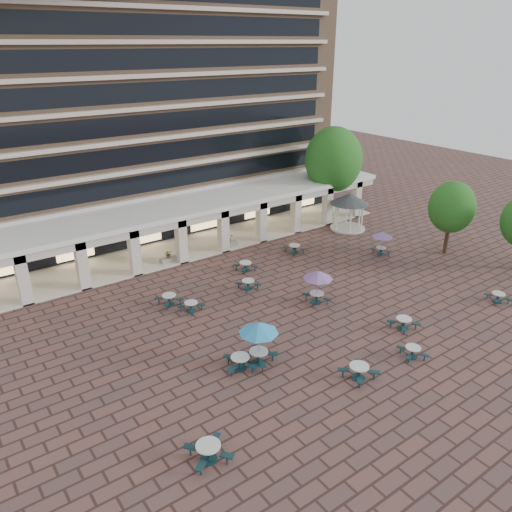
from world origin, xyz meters
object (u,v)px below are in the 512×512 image
at_px(planter_left, 169,258).
at_px(planter_right, 229,242).
at_px(picnic_table_1, 240,361).
at_px(picnic_table_2, 413,351).
at_px(gazebo, 349,203).
at_px(picnic_table_0, 208,451).

relative_size(planter_left, planter_right, 1.00).
bearing_deg(picnic_table_1, picnic_table_2, -5.07).
height_order(gazebo, planter_left, gazebo).
bearing_deg(picnic_table_2, gazebo, 78.55).
height_order(picnic_table_0, picnic_table_2, picnic_table_0).
distance_m(gazebo, planter_right, 13.01).
bearing_deg(planter_left, planter_right, 0.00).
height_order(picnic_table_0, planter_left, planter_left).
bearing_deg(planter_right, picnic_table_2, -91.39).
bearing_deg(picnic_table_2, picnic_table_1, 174.62).
relative_size(picnic_table_2, planter_right, 1.28).
distance_m(picnic_table_0, picnic_table_1, 7.00).
distance_m(picnic_table_2, planter_right, 21.18).
xyz_separation_m(picnic_table_2, planter_left, (-5.61, 21.17, 0.03)).
xyz_separation_m(picnic_table_1, planter_right, (9.60, 16.06, 0.04)).
distance_m(picnic_table_1, planter_left, 16.43).
relative_size(picnic_table_1, gazebo, 0.58).
bearing_deg(picnic_table_0, picnic_table_1, 51.55).
distance_m(picnic_table_1, planter_right, 18.71).
relative_size(picnic_table_0, picnic_table_1, 0.93).
height_order(picnic_table_1, gazebo, gazebo).
bearing_deg(planter_left, picnic_table_1, -102.19).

